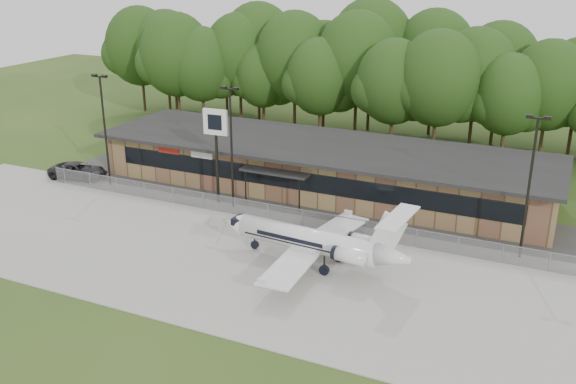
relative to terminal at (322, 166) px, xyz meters
The scene contains 12 objects.
ground 24.04m from the terminal, 89.99° to the right, with size 160.00×160.00×0.00m, color #2C4A1A.
apron 16.08m from the terminal, 89.99° to the right, with size 64.00×18.00×0.08m, color #9E9B93.
parking_lot 4.93m from the terminal, 89.96° to the right, with size 50.00×9.00×0.06m, color #383835.
terminal is the anchor object (origin of this frame).
fence 9.05m from the terminal, 89.98° to the right, with size 46.00×0.04×1.52m.
treeline 18.83m from the terminal, 89.99° to the left, with size 72.00×12.00×15.00m, color #193C13, non-canonical shape.
light_pole_left 19.84m from the terminal, 157.54° to the right, with size 1.55×0.30×10.23m.
light_pole_mid 9.73m from the terminal, 123.89° to the right, with size 1.55×0.30×10.23m.
light_pole_right 19.85m from the terminal, 22.45° to the right, with size 1.55×0.30×10.23m.
business_jet 15.44m from the terminal, 69.81° to the right, with size 14.53×12.95×4.89m.
suv 23.17m from the terminal, 162.02° to the right, with size 2.54×5.50×1.53m, color #272729.
pole_sign 10.57m from the terminal, 132.79° to the right, with size 2.16×0.36×8.22m.
Camera 1 is at (20.29, -27.20, 20.02)m, focal length 40.00 mm.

